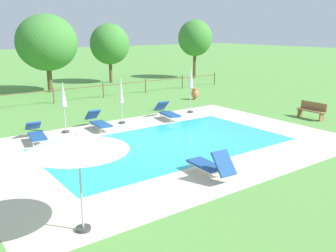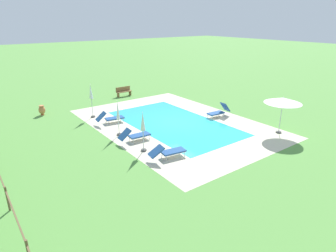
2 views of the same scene
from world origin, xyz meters
The scene contains 14 objects.
ground_plane centered at (0.00, 0.00, 0.00)m, with size 160.00×160.00×0.00m, color #599342.
pool_deck_paving centered at (0.00, 0.00, 0.00)m, with size 14.43×9.90×0.01m, color beige.
swimming_pool_water centered at (0.00, 0.00, 0.01)m, with size 9.92×5.39×0.01m, color #2DB7C6.
pool_coping_rim centered at (0.00, 0.00, 0.01)m, with size 10.40×5.87×0.01m.
sun_lounger_north_near_steps centered at (-1.16, 3.81, 0.38)m, with size 0.70×2.01×0.87m.
sun_lounger_north_mid centered at (-0.86, -3.60, 0.39)m, with size 0.72×1.90×0.99m.
sun_lounger_north_far centered at (2.66, 3.55, 0.38)m, with size 0.86×2.03×0.88m.
sun_lounger_north_end centered at (-4.15, 3.55, 0.36)m, with size 0.90×2.11×0.78m.
patio_umbrella_open_foreground centered at (-5.53, -4.32, 2.15)m, with size 2.28×2.28×2.38m.
patio_umbrella_closed_row_west centered at (0.28, 4.14, 1.40)m, with size 0.32×0.32×2.27m.
patio_umbrella_closed_row_mid_west centered at (-2.64, 4.15, 1.55)m, with size 0.32×0.32×2.29m.
patio_umbrella_closed_row_centre centered at (4.64, 4.05, 1.74)m, with size 0.32×0.32×2.52m.
wooden_bench_lawn_side centered at (8.86, -0.85, 0.47)m, with size 0.45×1.50×0.87m.
terracotta_urn_near_fence centered at (7.42, 6.95, 0.40)m, with size 0.48×0.48×0.75m.
Camera 2 is at (-15.24, 11.83, 6.94)m, focal length 30.98 mm.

